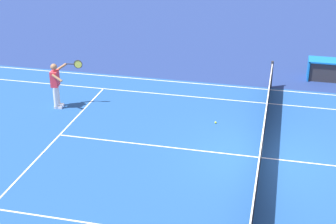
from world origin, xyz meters
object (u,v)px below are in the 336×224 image
(tennis_player_near, at_px, (56,83))
(equipment_cart_tarped, at_px, (323,69))
(tennis_net, at_px, (262,143))
(tennis_ball, at_px, (216,122))

(tennis_player_near, height_order, equipment_cart_tarped, tennis_player_near)
(tennis_net, distance_m, tennis_ball, 2.63)
(tennis_player_near, height_order, tennis_ball, tennis_player_near)
(equipment_cart_tarped, bearing_deg, tennis_player_near, 28.64)
(tennis_ball, height_order, equipment_cart_tarped, equipment_cart_tarped)
(tennis_net, xyz_separation_m, tennis_ball, (1.64, -2.00, -0.46))
(tennis_player_near, distance_m, equipment_cart_tarped, 10.69)
(tennis_player_near, xyz_separation_m, equipment_cart_tarped, (-9.38, -5.12, -0.49))
(tennis_player_near, bearing_deg, equipment_cart_tarped, -151.36)
(tennis_ball, bearing_deg, tennis_player_near, -0.53)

